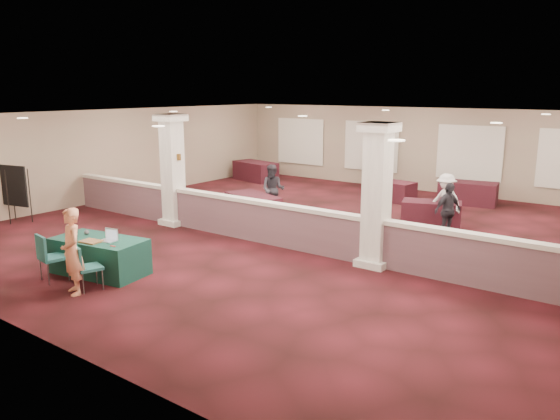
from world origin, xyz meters
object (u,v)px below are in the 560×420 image
Objects in this scene: far_table_back_center at (390,191)px; attendee_a at (273,189)px; far_table_back_right at (468,193)px; far_table_front_left at (240,207)px; conf_chair_main at (84,264)px; attendee_d at (374,167)px; far_table_back_left at (256,171)px; near_table at (100,256)px; attendee_c at (448,211)px; woman at (72,251)px; attendee_b at (446,200)px; conf_chair_side at (48,254)px; far_table_front_center at (253,207)px; easel_board at (14,187)px; far_table_front_right at (431,213)px.

far_table_back_center is 1.09× the size of attendee_a.
far_table_front_left is at bearing -128.88° from far_table_back_right.
attendee_d reaches higher than conf_chair_main.
far_table_back_left is 5.32m from attendee_d.
conf_chair_main is at bearing -61.17° from near_table.
far_table_back_right is 1.27× the size of attendee_c.
woman is (-0.02, -0.23, 0.31)m from conf_chair_main.
attendee_b is 5.77m from attendee_d.
conf_chair_side is at bearing -102.39° from attendee_b.
attendee_a is (-2.04, -4.20, 0.44)m from far_table_back_center.
far_table_front_center is (-0.50, 5.80, -0.00)m from near_table.
attendee_a is at bearing 117.97° from woman.
far_table_front_center is at bearing 117.24° from conf_chair_main.
easel_board is 12.22m from far_table_back_center.
far_table_front_right is (3.44, 9.28, -0.20)m from conf_chair_main.
attendee_c is (10.89, 5.88, -0.34)m from easel_board.
far_table_back_right is at bearing 35.46° from easel_board.
attendee_c is at bearing 78.96° from conf_chair_main.
far_table_front_left is (-1.60, 6.81, -0.51)m from woman.
far_table_front_left is 1.06× the size of attendee_a.
conf_chair_side is 13.22m from attendee_d.
easel_board is 12.38m from attendee_c.
attendee_a is (0.52, 0.99, 0.45)m from far_table_front_left.
attendee_b is 1.28m from attendee_c.
easel_board is at bearing -95.07° from far_table_back_left.
woman is 1.10× the size of attendee_b.
near_table is 6.81m from attendee_a.
attendee_d is (-3.76, 0.28, 0.53)m from far_table_back_right.
attendee_c is at bearing -47.75° from far_table_back_center.
attendee_c reaches higher than conf_chair_main.
near_table reaches higher than far_table_back_right.
near_table is at bearing -109.27° from attendee_a.
near_table is 5.88m from far_table_front_left.
attendee_c is at bearing 13.34° from far_table_front_left.
far_table_back_center is at bearing 135.14° from far_table_front_right.
attendee_b is at bearing -5.39° from attendee_a.
conf_chair_side is 13.65m from far_table_back_right.
attendee_b is at bearing -17.99° from far_table_back_left.
woman reaches higher than near_table.
conf_chair_side is at bearing -155.44° from conf_chair_main.
far_table_back_right reaches higher than far_table_front_left.
far_table_front_left is at bearing 128.56° from attendee_c.
woman is at bearing -31.53° from easel_board.
conf_chair_side is 7.70m from attendee_a.
attendee_d is at bearing 111.64° from woman.
conf_chair_side is at bearing -89.34° from far_table_front_center.
far_table_back_center reaches higher than far_table_front_right.
far_table_front_center is at bearing 119.27° from woman.
woman is at bearing -94.57° from far_table_back_center.
far_table_back_left is (-9.07, 2.98, 0.07)m from far_table_front_right.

